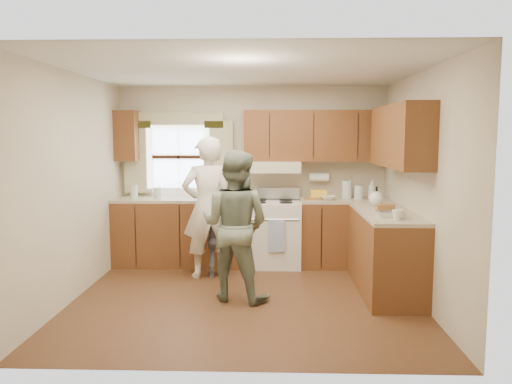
{
  "coord_description": "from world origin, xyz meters",
  "views": [
    {
      "loc": [
        0.28,
        -5.39,
        1.82
      ],
      "look_at": [
        0.1,
        0.4,
        1.15
      ],
      "focal_mm": 35.0,
      "sensor_mm": 36.0,
      "label": 1
    }
  ],
  "objects_px": {
    "stove": "(273,232)",
    "child": "(218,240)",
    "woman_right": "(235,225)",
    "woman_left": "(207,208)"
  },
  "relations": [
    {
      "from": "stove",
      "to": "woman_left",
      "type": "distance_m",
      "value": 1.11
    },
    {
      "from": "stove",
      "to": "woman_left",
      "type": "height_order",
      "value": "woman_left"
    },
    {
      "from": "woman_left",
      "to": "woman_right",
      "type": "bearing_deg",
      "value": 93.06
    },
    {
      "from": "woman_left",
      "to": "child",
      "type": "relative_size",
      "value": 1.86
    },
    {
      "from": "stove",
      "to": "child",
      "type": "bearing_deg",
      "value": -140.36
    },
    {
      "from": "woman_right",
      "to": "child",
      "type": "distance_m",
      "value": 0.97
    },
    {
      "from": "stove",
      "to": "woman_right",
      "type": "height_order",
      "value": "woman_right"
    },
    {
      "from": "child",
      "to": "woman_left",
      "type": "bearing_deg",
      "value": -9.98
    },
    {
      "from": "woman_right",
      "to": "child",
      "type": "xyz_separation_m",
      "value": [
        -0.29,
        0.86,
        -0.34
      ]
    },
    {
      "from": "woman_right",
      "to": "child",
      "type": "bearing_deg",
      "value": -51.53
    }
  ]
}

